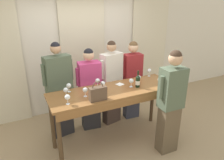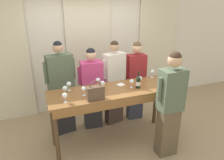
{
  "view_description": "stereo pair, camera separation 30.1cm",
  "coord_description": "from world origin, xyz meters",
  "px_view_note": "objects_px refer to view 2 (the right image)",
  "views": [
    {
      "loc": [
        -1.5,
        -3.05,
        2.56
      ],
      "look_at": [
        0.0,
        0.07,
        1.2
      ],
      "focal_mm": 35.0,
      "sensor_mm": 36.0,
      "label": 1
    },
    {
      "loc": [
        -1.23,
        -3.17,
        2.56
      ],
      "look_at": [
        0.0,
        0.07,
        1.2
      ],
      "focal_mm": 35.0,
      "sensor_mm": 36.0,
      "label": 2
    }
  ],
  "objects_px": {
    "wine_glass_center_right": "(140,79)",
    "guest_striped_shirt": "(136,80)",
    "tasting_bar": "(114,98)",
    "host_pouring": "(170,105)",
    "wine_glass_back_left": "(69,84)",
    "guest_cream_sweater": "(114,83)",
    "wine_bottle": "(138,82)",
    "wine_glass_front_mid": "(103,83)",
    "wine_glass_front_left": "(152,72)",
    "wine_glass_back_right": "(65,96)",
    "wine_glass_front_right": "(98,80)",
    "wine_glass_back_mid": "(161,81)",
    "handbag": "(95,93)",
    "guest_pink_top": "(92,89)",
    "wine_glass_center_mid": "(84,89)",
    "wine_glass_near_host": "(132,82)",
    "guest_olive_jacket": "(62,89)",
    "wine_glass_center_left": "(65,89)"
  },
  "relations": [
    {
      "from": "wine_bottle",
      "to": "host_pouring",
      "type": "distance_m",
      "value": 0.66
    },
    {
      "from": "guest_cream_sweater",
      "to": "wine_glass_front_mid",
      "type": "bearing_deg",
      "value": -127.73
    },
    {
      "from": "wine_glass_front_right",
      "to": "wine_glass_near_host",
      "type": "height_order",
      "value": "same"
    },
    {
      "from": "tasting_bar",
      "to": "wine_glass_back_right",
      "type": "distance_m",
      "value": 0.89
    },
    {
      "from": "tasting_bar",
      "to": "guest_striped_shirt",
      "type": "distance_m",
      "value": 0.99
    },
    {
      "from": "wine_bottle",
      "to": "wine_glass_front_mid",
      "type": "bearing_deg",
      "value": 165.1
    },
    {
      "from": "handbag",
      "to": "wine_glass_center_right",
      "type": "xyz_separation_m",
      "value": [
        0.92,
        0.31,
        -0.01
      ]
    },
    {
      "from": "wine_glass_back_left",
      "to": "wine_glass_near_host",
      "type": "xyz_separation_m",
      "value": [
        1.04,
        -0.26,
        -0.0
      ]
    },
    {
      "from": "wine_glass_back_mid",
      "to": "guest_cream_sweater",
      "type": "height_order",
      "value": "guest_cream_sweater"
    },
    {
      "from": "guest_striped_shirt",
      "to": "wine_glass_center_right",
      "type": "bearing_deg",
      "value": -110.54
    },
    {
      "from": "wine_glass_center_left",
      "to": "wine_glass_back_right",
      "type": "xyz_separation_m",
      "value": [
        -0.04,
        -0.26,
        0.0
      ]
    },
    {
      "from": "wine_glass_near_host",
      "to": "wine_glass_back_left",
      "type": "bearing_deg",
      "value": 165.73
    },
    {
      "from": "wine_glass_front_right",
      "to": "wine_glass_back_mid",
      "type": "height_order",
      "value": "same"
    },
    {
      "from": "tasting_bar",
      "to": "wine_glass_back_left",
      "type": "distance_m",
      "value": 0.8
    },
    {
      "from": "wine_glass_near_host",
      "to": "guest_olive_jacket",
      "type": "bearing_deg",
      "value": 149.63
    },
    {
      "from": "guest_cream_sweater",
      "to": "guest_striped_shirt",
      "type": "bearing_deg",
      "value": 0.0
    },
    {
      "from": "tasting_bar",
      "to": "host_pouring",
      "type": "height_order",
      "value": "host_pouring"
    },
    {
      "from": "guest_pink_top",
      "to": "wine_glass_front_right",
      "type": "bearing_deg",
      "value": -88.74
    },
    {
      "from": "handbag",
      "to": "wine_glass_front_mid",
      "type": "relative_size",
      "value": 2.03
    },
    {
      "from": "wine_bottle",
      "to": "wine_glass_back_left",
      "type": "relative_size",
      "value": 1.96
    },
    {
      "from": "wine_glass_center_mid",
      "to": "wine_glass_near_host",
      "type": "relative_size",
      "value": 1.0
    },
    {
      "from": "guest_olive_jacket",
      "to": "guest_cream_sweater",
      "type": "bearing_deg",
      "value": 0.0
    },
    {
      "from": "wine_glass_front_mid",
      "to": "guest_pink_top",
      "type": "height_order",
      "value": "guest_pink_top"
    },
    {
      "from": "wine_glass_back_left",
      "to": "guest_cream_sweater",
      "type": "bearing_deg",
      "value": 21.97
    },
    {
      "from": "wine_glass_near_host",
      "to": "wine_glass_front_right",
      "type": "bearing_deg",
      "value": 153.29
    },
    {
      "from": "wine_glass_front_left",
      "to": "wine_glass_back_right",
      "type": "bearing_deg",
      "value": -165.07
    },
    {
      "from": "wine_glass_front_right",
      "to": "guest_olive_jacket",
      "type": "distance_m",
      "value": 0.75
    },
    {
      "from": "handbag",
      "to": "wine_glass_back_mid",
      "type": "relative_size",
      "value": 2.03
    },
    {
      "from": "wine_glass_front_mid",
      "to": "wine_glass_back_left",
      "type": "height_order",
      "value": "same"
    },
    {
      "from": "wine_glass_front_mid",
      "to": "wine_glass_center_right",
      "type": "bearing_deg",
      "value": -1.8
    },
    {
      "from": "guest_pink_top",
      "to": "host_pouring",
      "type": "bearing_deg",
      "value": -53.44
    },
    {
      "from": "wine_glass_front_right",
      "to": "host_pouring",
      "type": "distance_m",
      "value": 1.28
    },
    {
      "from": "wine_glass_front_mid",
      "to": "guest_cream_sweater",
      "type": "distance_m",
      "value": 0.74
    },
    {
      "from": "tasting_bar",
      "to": "wine_glass_center_mid",
      "type": "relative_size",
      "value": 14.52
    },
    {
      "from": "wine_bottle",
      "to": "wine_glass_front_left",
      "type": "xyz_separation_m",
      "value": [
        0.5,
        0.37,
        -0.0
      ]
    },
    {
      "from": "tasting_bar",
      "to": "wine_glass_near_host",
      "type": "bearing_deg",
      "value": 0.69
    },
    {
      "from": "wine_glass_front_left",
      "to": "guest_striped_shirt",
      "type": "relative_size",
      "value": 0.09
    },
    {
      "from": "wine_glass_front_left",
      "to": "wine_glass_center_mid",
      "type": "xyz_separation_m",
      "value": [
        -1.45,
        -0.34,
        0.0
      ]
    },
    {
      "from": "guest_cream_sweater",
      "to": "tasting_bar",
      "type": "bearing_deg",
      "value": -111.44
    },
    {
      "from": "wine_glass_back_left",
      "to": "wine_glass_front_right",
      "type": "bearing_deg",
      "value": -0.0
    },
    {
      "from": "guest_cream_sweater",
      "to": "wine_glass_back_right",
      "type": "bearing_deg",
      "value": -143.68
    },
    {
      "from": "wine_glass_center_right",
      "to": "guest_striped_shirt",
      "type": "relative_size",
      "value": 0.09
    },
    {
      "from": "wine_glass_back_left",
      "to": "guest_pink_top",
      "type": "height_order",
      "value": "guest_pink_top"
    },
    {
      "from": "guest_olive_jacket",
      "to": "guest_striped_shirt",
      "type": "distance_m",
      "value": 1.53
    },
    {
      "from": "tasting_bar",
      "to": "guest_cream_sweater",
      "type": "xyz_separation_m",
      "value": [
        0.26,
        0.66,
        -0.01
      ]
    },
    {
      "from": "wine_glass_near_host",
      "to": "guest_cream_sweater",
      "type": "xyz_separation_m",
      "value": [
        -0.07,
        0.65,
        -0.26
      ]
    },
    {
      "from": "wine_glass_center_right",
      "to": "wine_glass_back_mid",
      "type": "distance_m",
      "value": 0.38
    },
    {
      "from": "handbag",
      "to": "host_pouring",
      "type": "height_order",
      "value": "host_pouring"
    },
    {
      "from": "wine_glass_front_right",
      "to": "wine_glass_back_right",
      "type": "xyz_separation_m",
      "value": [
        -0.65,
        -0.42,
        0.0
      ]
    },
    {
      "from": "wine_bottle",
      "to": "handbag",
      "type": "relative_size",
      "value": 0.96
    }
  ]
}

